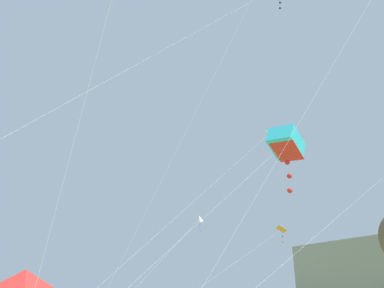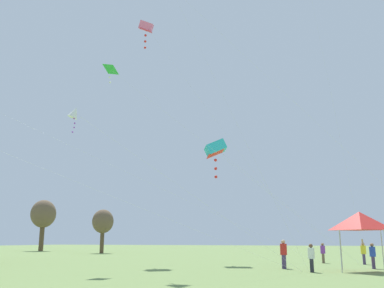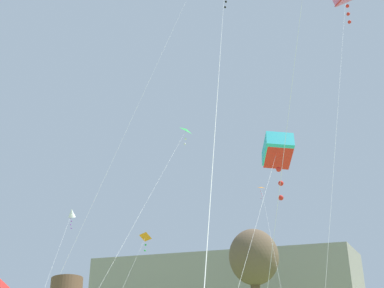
# 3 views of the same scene
# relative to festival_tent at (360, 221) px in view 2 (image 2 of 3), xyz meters

# --- Properties ---
(tree_far_right) EXTENTS (2.88, 2.88, 5.82)m
(tree_far_right) POSITION_rel_festival_tent_xyz_m (25.02, 31.93, 1.34)
(tree_far_right) COLOR brown
(tree_far_right) RESTS_ON ground
(tree_far_centre) EXTENTS (4.06, 4.06, 8.19)m
(tree_far_centre) POSITION_rel_festival_tent_xyz_m (32.14, 47.48, 3.02)
(tree_far_centre) COLOR brown
(tree_far_centre) RESTS_ON ground
(festival_tent) EXTENTS (2.53, 2.53, 3.32)m
(festival_tent) POSITION_rel_festival_tent_xyz_m (0.00, 0.00, 0.00)
(festival_tent) COLOR #B7B7BC
(festival_tent) RESTS_ON ground
(person_purple_shirt) EXTENTS (0.36, 0.36, 1.51)m
(person_purple_shirt) POSITION_rel_festival_tent_xyz_m (8.63, 2.57, -1.98)
(person_purple_shirt) COLOR brown
(person_purple_shirt) RESTS_ON ground
(person_yellow_shirt) EXTENTS (0.37, 0.37, 1.80)m
(person_yellow_shirt) POSITION_rel_festival_tent_xyz_m (7.67, -0.31, -1.92)
(person_yellow_shirt) COLOR #473860
(person_yellow_shirt) RESTS_ON ground
(person_blue_shirt) EXTENTS (0.36, 0.36, 1.54)m
(person_blue_shirt) POSITION_rel_festival_tent_xyz_m (2.80, -0.67, -1.96)
(person_blue_shirt) COLOR #473860
(person_blue_shirt) RESTS_ON ground
(person_white_shirt) EXTENTS (0.36, 0.36, 1.52)m
(person_white_shirt) POSITION_rel_festival_tent_xyz_m (-1.43, 2.69, -1.97)
(person_white_shirt) COLOR #282833
(person_white_shirt) RESTS_ON ground
(person_red_shirt) EXTENTS (0.41, 0.41, 1.75)m
(person_red_shirt) POSITION_rel_festival_tent_xyz_m (1.06, 4.53, -1.85)
(person_red_shirt) COLOR #473860
(person_red_shirt) RESTS_ON ground
(kite_cyan_box_0) EXTENTS (1.90, 11.59, 9.81)m
(kite_cyan_box_0) POSITION_rel_festival_tent_xyz_m (6.29, 10.38, 6.21)
(kite_cyan_box_0) COLOR silver
(kite_cyan_box_0) RESTS_ON ground
(kite_white_diamond_5) EXTENTS (7.93, 10.60, 8.43)m
(kite_white_diamond_5) POSITION_rel_festival_tent_xyz_m (-8.88, 13.38, 5.25)
(kite_white_diamond_5) COLOR silver
(kite_white_diamond_5) RESTS_ON ground
(kite_green_delta_6) EXTENTS (5.09, 16.58, 14.12)m
(kite_green_delta_6) POSITION_rel_festival_tent_xyz_m (-1.43, 15.72, 10.78)
(kite_green_delta_6) COLOR silver
(kite_green_delta_6) RESTS_ON ground
(kite_pink_box_7) EXTENTS (2.34, 17.03, 24.21)m
(kite_pink_box_7) POSITION_rel_festival_tent_xyz_m (10.02, 18.78, 20.48)
(kite_pink_box_7) COLOR silver
(kite_pink_box_7) RESTS_ON ground
(kite_orange_delta_8) EXTENTS (8.67, 25.16, 12.50)m
(kite_orange_delta_8) POSITION_rel_festival_tent_xyz_m (0.41, 26.55, 8.91)
(kite_orange_delta_8) COLOR silver
(kite_orange_delta_8) RESTS_ON ground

